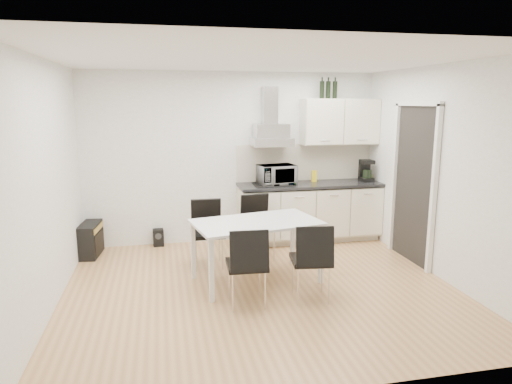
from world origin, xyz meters
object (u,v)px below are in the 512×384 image
at_px(chair_far_right, 259,228).
at_px(chair_near_right, 311,261).
at_px(kitchenette, 311,188).
at_px(chair_far_left, 208,234).
at_px(floor_speaker, 158,238).
at_px(guitar_amp, 91,239).
at_px(chair_near_left, 247,266).
at_px(dining_table, 256,227).

relative_size(chair_far_right, chair_near_right, 1.00).
relative_size(kitchenette, chair_far_right, 2.86).
distance_m(chair_far_left, floor_speaker, 1.26).
relative_size(kitchenette, guitar_amp, 4.31).
height_order(guitar_amp, floor_speaker, guitar_amp).
distance_m(chair_near_left, floor_speaker, 2.49).
bearing_deg(chair_far_left, chair_near_left, 103.39).
distance_m(kitchenette, chair_near_left, 2.58).
height_order(chair_far_left, chair_near_right, same).
distance_m(chair_near_right, guitar_amp, 3.30).
bearing_deg(chair_far_left, chair_near_right, 129.24).
relative_size(kitchenette, chair_near_right, 2.86).
xyz_separation_m(dining_table, guitar_amp, (-2.11, 1.40, -0.44)).
height_order(kitchenette, guitar_amp, kitchenette).
relative_size(chair_far_right, chair_near_left, 1.00).
relative_size(chair_near_right, guitar_amp, 1.50).
bearing_deg(dining_table, chair_far_left, 119.24).
bearing_deg(chair_near_right, guitar_amp, 149.34).
bearing_deg(chair_near_right, dining_table, 134.50).
distance_m(dining_table, chair_near_left, 0.72).
relative_size(kitchenette, chair_far_left, 2.86).
xyz_separation_m(dining_table, chair_far_left, (-0.53, 0.62, -0.23)).
distance_m(dining_table, floor_speaker, 2.10).
xyz_separation_m(chair_near_left, floor_speaker, (-0.93, 2.28, -0.31)).
height_order(dining_table, chair_far_left, chair_far_left).
relative_size(dining_table, guitar_amp, 2.75).
bearing_deg(floor_speaker, kitchenette, -7.59).
distance_m(dining_table, chair_far_right, 0.85).
xyz_separation_m(kitchenette, chair_far_right, (-0.99, -0.70, -0.39)).
relative_size(chair_near_left, chair_near_right, 1.00).
height_order(kitchenette, dining_table, kitchenette).
bearing_deg(guitar_amp, chair_far_left, -19.67).
relative_size(chair_far_left, chair_near_left, 1.00).
bearing_deg(guitar_amp, chair_near_right, -31.58).
xyz_separation_m(kitchenette, chair_near_right, (-0.71, -2.11, -0.39)).
distance_m(chair_far_left, chair_near_left, 1.28).
bearing_deg(dining_table, chair_near_right, -64.05).
relative_size(dining_table, chair_near_right, 1.83).
distance_m(chair_far_left, chair_near_right, 1.60).
height_order(chair_far_left, chair_far_right, same).
relative_size(guitar_amp, floor_speaker, 2.25).
bearing_deg(guitar_amp, kitchenette, 8.00).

